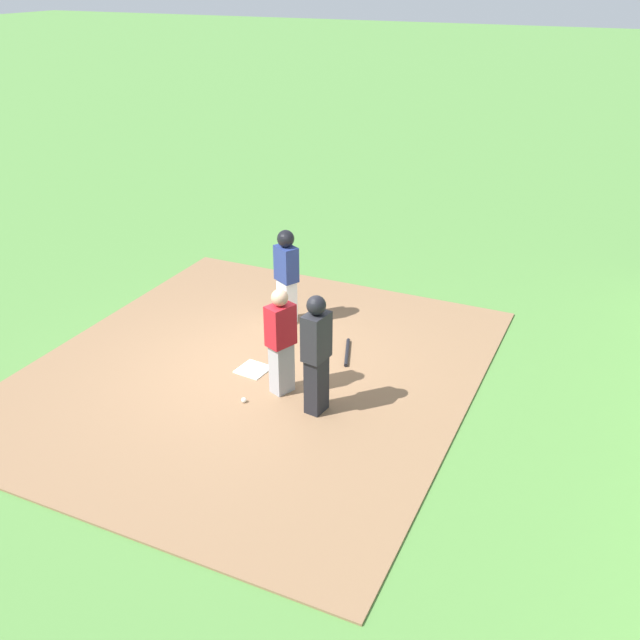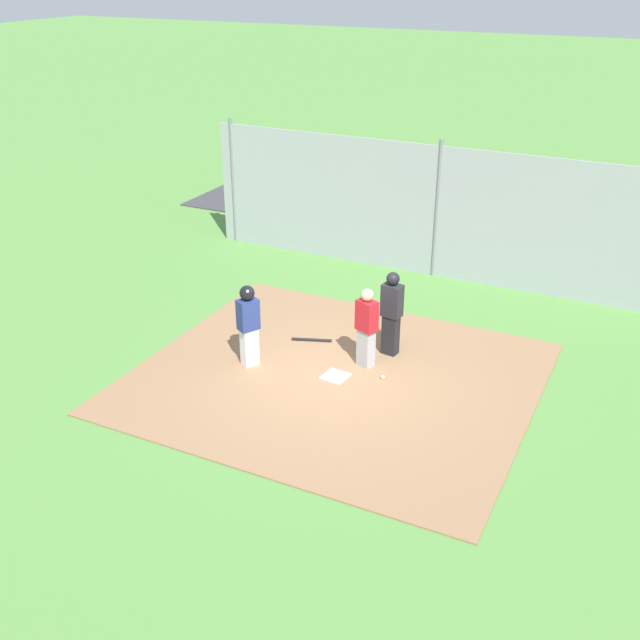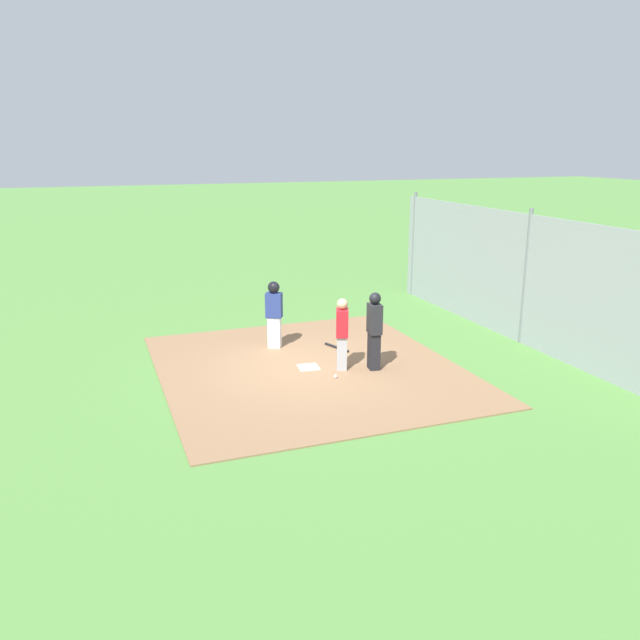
{
  "view_description": "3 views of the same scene",
  "coord_description": "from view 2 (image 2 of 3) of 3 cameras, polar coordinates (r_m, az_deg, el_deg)",
  "views": [
    {
      "loc": [
        -7.94,
        -4.78,
        5.51
      ],
      "look_at": [
        0.76,
        -0.76,
        0.69
      ],
      "focal_mm": 39.84,
      "sensor_mm": 36.0,
      "label": 1
    },
    {
      "loc": [
        -5.14,
        11.1,
        7.15
      ],
      "look_at": [
        0.72,
        -0.81,
        0.7
      ],
      "focal_mm": 42.33,
      "sensor_mm": 36.0,
      "label": 2
    },
    {
      "loc": [
        -12.61,
        4.41,
        4.8
      ],
      "look_at": [
        0.22,
        -0.35,
        1.04
      ],
      "focal_mm": 35.81,
      "sensor_mm": 36.0,
      "label": 3
    }
  ],
  "objects": [
    {
      "name": "ground_plane",
      "position": [
        14.17,
        1.17,
        -4.41
      ],
      "size": [
        140.0,
        140.0,
        0.0
      ],
      "primitive_type": "plane",
      "color": "#51843D"
    },
    {
      "name": "runner",
      "position": [
        14.21,
        -5.44,
        -0.03
      ],
      "size": [
        0.41,
        0.46,
        1.64
      ],
      "rotation": [
        0.0,
        0.0,
        2.64
      ],
      "color": "silver",
      "rests_on": "dirt_infield"
    },
    {
      "name": "parked_car_red",
      "position": [
        23.42,
        13.83,
        8.94
      ],
      "size": [
        4.21,
        1.9,
        1.28
      ],
      "rotation": [
        0.0,
        0.0,
        0.01
      ],
      "color": "maroon",
      "rests_on": "parking_lot"
    },
    {
      "name": "dirt_infield",
      "position": [
        14.16,
        1.17,
        -4.36
      ],
      "size": [
        7.2,
        6.4,
        0.03
      ],
      "primitive_type": "cube",
      "color": "#896647",
      "rests_on": "ground_plane"
    },
    {
      "name": "home_plate",
      "position": [
        14.15,
        1.18,
        -4.27
      ],
      "size": [
        0.48,
        0.48,
        0.02
      ],
      "primitive_type": "cube",
      "rotation": [
        0.0,
        0.0,
        -0.11
      ],
      "color": "white",
      "rests_on": "dirt_infield"
    },
    {
      "name": "parked_car_blue",
      "position": [
        24.11,
        4.09,
        10.1
      ],
      "size": [
        4.23,
        1.95,
        1.28
      ],
      "rotation": [
        0.0,
        0.0,
        3.12
      ],
      "color": "#28428C",
      "rests_on": "parking_lot"
    },
    {
      "name": "parking_lot",
      "position": [
        23.05,
        12.11,
        7.3
      ],
      "size": [
        18.0,
        5.2,
        0.04
      ],
      "primitive_type": "cube",
      "color": "#38383D",
      "rests_on": "ground_plane"
    },
    {
      "name": "baseball_bat",
      "position": [
        15.4,
        -0.63,
        -1.5
      ],
      "size": [
        0.79,
        0.34,
        0.06
      ],
      "primitive_type": "cylinder",
      "rotation": [
        0.0,
        1.57,
        3.49
      ],
      "color": "black",
      "rests_on": "dirt_infield"
    },
    {
      "name": "baseball",
      "position": [
        14.11,
        4.76,
        -4.32
      ],
      "size": [
        0.07,
        0.07,
        0.07
      ],
      "primitive_type": "sphere",
      "color": "white",
      "rests_on": "dirt_infield"
    },
    {
      "name": "umpire",
      "position": [
        14.62,
        5.43,
        0.63
      ],
      "size": [
        0.41,
        0.31,
        1.72
      ],
      "rotation": [
        0.0,
        0.0,
        1.43
      ],
      "color": "black",
      "rests_on": "dirt_infield"
    },
    {
      "name": "backstop_fence",
      "position": [
        18.38,
        8.8,
        8.03
      ],
      "size": [
        12.0,
        0.1,
        3.35
      ],
      "color": "#93999E",
      "rests_on": "ground_plane"
    },
    {
      "name": "catcher",
      "position": [
        14.18,
        3.53,
        -0.5
      ],
      "size": [
        0.45,
        0.38,
        1.59
      ],
      "rotation": [
        0.0,
        0.0,
        1.19
      ],
      "color": "#9E9EA3",
      "rests_on": "dirt_infield"
    }
  ]
}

